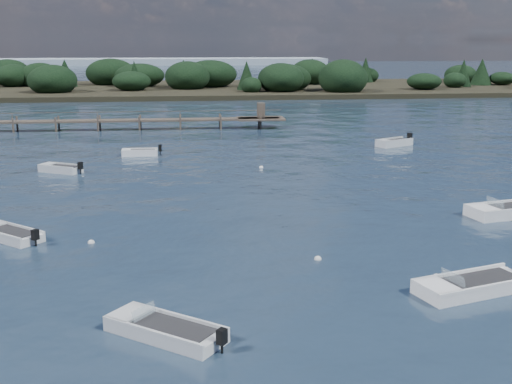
{
  "coord_description": "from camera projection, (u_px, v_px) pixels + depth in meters",
  "views": [
    {
      "loc": [
        -4.27,
        -20.7,
        9.31
      ],
      "look_at": [
        -0.36,
        14.0,
        1.0
      ],
      "focal_mm": 45.0,
      "sensor_mm": 36.0,
      "label": 1
    }
  ],
  "objects": [
    {
      "name": "jetty",
      "position": [
        15.0,
        122.0,
        66.43
      ],
      "size": [
        64.5,
        3.2,
        3.4
      ],
      "color": "brown",
      "rests_on": "ground"
    },
    {
      "name": "far_headland",
      "position": [
        338.0,
        79.0,
        121.56
      ],
      "size": [
        190.0,
        40.0,
        5.8
      ],
      "color": "black",
      "rests_on": "ground"
    },
    {
      "name": "buoy_c",
      "position": [
        91.0,
        243.0,
        30.13
      ],
      "size": [
        0.32,
        0.32,
        0.32
      ],
      "primitive_type": "sphere",
      "color": "silver",
      "rests_on": "ground"
    },
    {
      "name": "tender_far_grey_b",
      "position": [
        394.0,
        144.0,
        57.57
      ],
      "size": [
        3.81,
        2.81,
        1.32
      ],
      "color": "silver",
      "rests_on": "ground"
    },
    {
      "name": "tender_far_white",
      "position": [
        140.0,
        154.0,
        52.8
      ],
      "size": [
        3.26,
        1.21,
        1.12
      ],
      "color": "white",
      "rests_on": "ground"
    },
    {
      "name": "dinghy_mid_white_b",
      "position": [
        510.0,
        212.0,
        34.86
      ],
      "size": [
        5.32,
        2.8,
        1.3
      ],
      "color": "white",
      "rests_on": "ground"
    },
    {
      "name": "tender_far_grey",
      "position": [
        61.0,
        170.0,
        46.22
      ],
      "size": [
        3.38,
        2.57,
        1.11
      ],
      "color": "silver",
      "rests_on": "ground"
    },
    {
      "name": "dinghy_mid_white_a",
      "position": [
        473.0,
        288.0,
        24.31
      ],
      "size": [
        4.97,
        2.96,
        1.14
      ],
      "color": "white",
      "rests_on": "ground"
    },
    {
      "name": "buoy_e",
      "position": [
        261.0,
        168.0,
        47.8
      ],
      "size": [
        0.32,
        0.32,
        0.32
      ],
      "primitive_type": "sphere",
      "color": "silver",
      "rests_on": "ground"
    },
    {
      "name": "ground",
      "position": [
        218.0,
        116.0,
        80.63
      ],
      "size": [
        400.0,
        400.0,
        0.0
      ],
      "primitive_type": "plane",
      "color": "#172637",
      "rests_on": "ground"
    },
    {
      "name": "buoy_b",
      "position": [
        436.0,
        278.0,
        25.75
      ],
      "size": [
        0.32,
        0.32,
        0.32
      ],
      "primitive_type": "sphere",
      "color": "silver",
      "rests_on": "ground"
    },
    {
      "name": "buoy_extra_a",
      "position": [
        318.0,
        259.0,
        27.88
      ],
      "size": [
        0.32,
        0.32,
        0.32
      ],
      "primitive_type": "sphere",
      "color": "silver",
      "rests_on": "ground"
    },
    {
      "name": "dinghy_near_olive",
      "position": [
        165.0,
        332.0,
        20.63
      ],
      "size": [
        4.08,
        3.62,
        1.05
      ],
      "color": "silver",
      "rests_on": "ground"
    },
    {
      "name": "dinghy_mid_grey",
      "position": [
        9.0,
        236.0,
        30.77
      ],
      "size": [
        3.71,
        3.47,
        1.01
      ],
      "color": "silver",
      "rests_on": "ground"
    }
  ]
}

